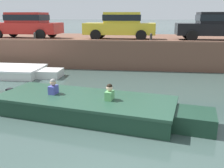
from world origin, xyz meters
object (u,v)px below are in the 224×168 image
at_px(car_left_inner_yellow, 121,25).
at_px(mooring_bollard_west, 35,36).
at_px(car_leftmost_red, 26,24).
at_px(mooring_bollard_mid, 151,37).
at_px(car_centre_black, 215,25).
at_px(motorboat_passing, 93,106).

bearing_deg(car_left_inner_yellow, mooring_bollard_west, -166.75).
distance_m(car_leftmost_red, mooring_bollard_mid, 7.64).
height_order(car_centre_black, mooring_bollard_west, car_centre_black).
bearing_deg(car_leftmost_red, mooring_bollard_mid, -8.50).
relative_size(mooring_bollard_west, mooring_bollard_mid, 1.00).
bearing_deg(car_leftmost_red, car_left_inner_yellow, 0.02).
distance_m(car_leftmost_red, car_centre_black, 11.04).
distance_m(mooring_bollard_west, mooring_bollard_mid, 6.53).
height_order(car_centre_black, mooring_bollard_mid, car_centre_black).
height_order(car_leftmost_red, mooring_bollard_mid, car_leftmost_red).
bearing_deg(mooring_bollard_west, car_centre_black, 6.41).
relative_size(car_left_inner_yellow, mooring_bollard_west, 9.20).
xyz_separation_m(motorboat_passing, mooring_bollard_west, (-4.67, 6.77, 1.53)).
relative_size(car_centre_black, mooring_bollard_mid, 9.17).
bearing_deg(car_left_inner_yellow, car_leftmost_red, -179.98).
bearing_deg(mooring_bollard_mid, car_leftmost_red, 171.50).
xyz_separation_m(car_left_inner_yellow, mooring_bollard_mid, (1.74, -1.13, -0.61)).
bearing_deg(mooring_bollard_mid, car_left_inner_yellow, 146.99).
height_order(car_leftmost_red, car_centre_black, same).
relative_size(motorboat_passing, car_left_inner_yellow, 1.61).
relative_size(car_leftmost_red, car_left_inner_yellow, 1.07).
bearing_deg(mooring_bollard_west, car_leftmost_red, 131.74).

